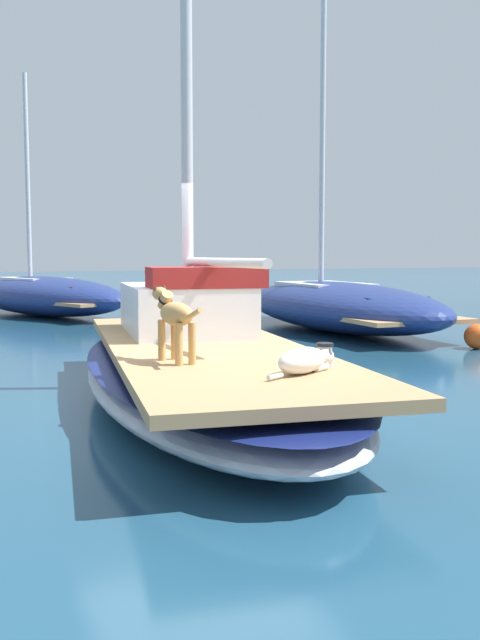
{
  "coord_description": "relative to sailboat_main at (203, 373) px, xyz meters",
  "views": [
    {
      "loc": [
        -2.77,
        -7.17,
        1.65
      ],
      "look_at": [
        0.0,
        -1.0,
        1.01
      ],
      "focal_mm": 39.17,
      "sensor_mm": 36.0,
      "label": 1
    }
  ],
  "objects": [
    {
      "name": "mooring_buoy",
      "position": [
        5.94,
        2.15,
        -0.12
      ],
      "size": [
        0.44,
        0.44,
        0.44
      ],
      "primitive_type": "sphere",
      "color": "#E55119",
      "rests_on": "ground"
    },
    {
      "name": "deck_winch",
      "position": [
        0.41,
        -1.91,
        0.42
      ],
      "size": [
        0.16,
        0.16,
        0.21
      ],
      "color": "#B7B7BC",
      "rests_on": "sailboat_main"
    },
    {
      "name": "moored_boat_far_astern",
      "position": [
        0.08,
        12.06,
        0.22
      ],
      "size": [
        4.59,
        7.06,
        6.49
      ],
      "color": "navy",
      "rests_on": "ground"
    },
    {
      "name": "ground_plane",
      "position": [
        0.0,
        0.0,
        -0.34
      ],
      "size": [
        120.0,
        120.0,
        0.0
      ],
      "primitive_type": "plane",
      "color": "navy"
    },
    {
      "name": "dog_white",
      "position": [
        0.08,
        -2.13,
        0.43
      ],
      "size": [
        0.88,
        0.53,
        0.22
      ],
      "color": "silver",
      "rests_on": "sailboat_main"
    },
    {
      "name": "dog_tan",
      "position": [
        -0.71,
        -1.1,
        0.75
      ],
      "size": [
        0.28,
        0.94,
        0.7
      ],
      "color": "tan",
      "rests_on": "sailboat_main"
    },
    {
      "name": "moored_boat_starboard_side",
      "position": [
        5.33,
        5.74,
        0.22
      ],
      "size": [
        3.02,
        7.41,
        7.27
      ],
      "color": "navy",
      "rests_on": "ground"
    },
    {
      "name": "sailboat_main",
      "position": [
        0.0,
        0.0,
        0.0
      ],
      "size": [
        3.66,
        7.55,
        0.66
      ],
      "color": "#B2B7C1",
      "rests_on": "ground"
    },
    {
      "name": "cabin_house",
      "position": [
        0.2,
        1.1,
        0.67
      ],
      "size": [
        1.74,
        2.42,
        0.84
      ],
      "color": "silver",
      "rests_on": "sailboat_main"
    }
  ]
}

